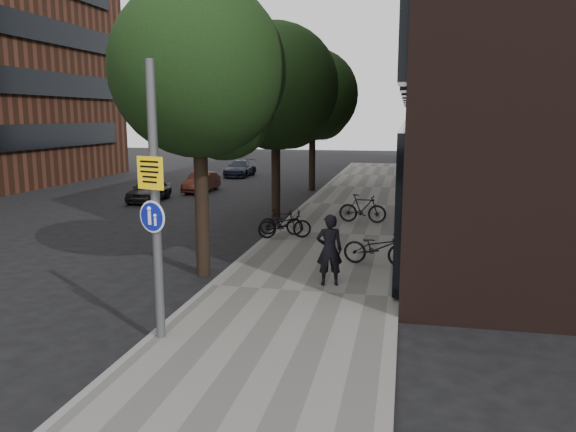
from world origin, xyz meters
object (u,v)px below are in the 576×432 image
(parked_bike_facade_near, at_px, (377,248))
(signpost, at_px, (155,202))
(parked_car_near, at_px, (149,190))
(pedestrian, at_px, (329,250))

(parked_bike_facade_near, bearing_deg, signpost, 156.98)
(signpost, distance_m, parked_car_near, 18.23)
(parked_car_near, bearing_deg, parked_bike_facade_near, -44.53)
(pedestrian, bearing_deg, signpost, 42.11)
(parked_bike_facade_near, xyz_separation_m, parked_car_near, (-11.64, 10.29, -0.04))
(signpost, height_order, pedestrian, signpost)
(pedestrian, distance_m, parked_bike_facade_near, 2.37)
(pedestrian, height_order, parked_bike_facade_near, pedestrian)
(parked_bike_facade_near, height_order, parked_car_near, parked_car_near)
(signpost, xyz_separation_m, parked_car_near, (-7.99, 16.25, -2.07))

